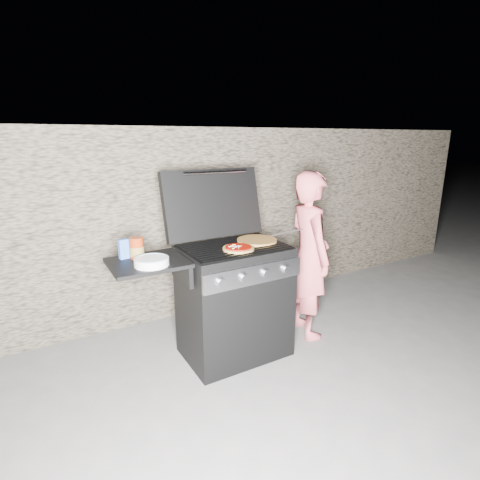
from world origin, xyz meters
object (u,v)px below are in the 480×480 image
pizza_topped (238,248)px  sauce_jar (137,248)px  gas_grill (206,308)px  person (309,256)px

pizza_topped → sauce_jar: 0.72m
gas_grill → person: person is taller
pizza_topped → person: person is taller
pizza_topped → person: size_ratio=0.16×
person → sauce_jar: bearing=97.9°
sauce_jar → person: 1.46m
pizza_topped → sauce_jar: sauce_jar is taller
gas_grill → sauce_jar: sauce_jar is taller
pizza_topped → person: bearing=5.9°
gas_grill → person: size_ratio=0.93×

